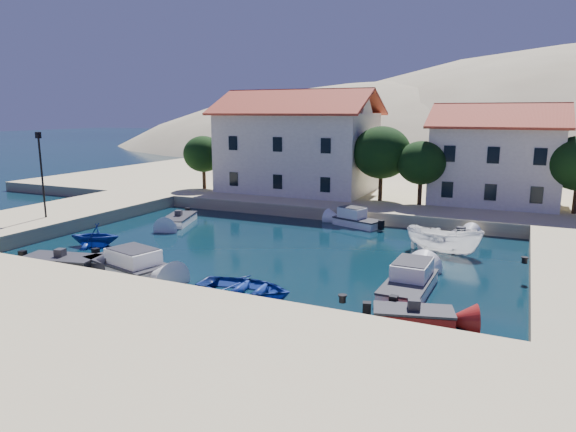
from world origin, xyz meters
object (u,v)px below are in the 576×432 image
object	(u,v)px
cabin_cruiser_south	(126,263)
boat_east	(443,253)
lamppost	(41,167)
cabin_cruiser_east	(409,283)
rowboat_south	(245,295)
building_mid	(496,153)
building_left	(298,140)

from	to	relation	value
cabin_cruiser_south	boat_east	size ratio (longest dim) A/B	1.18
lamppost	cabin_cruiser_east	world-z (taller)	lamppost
cabin_cruiser_south	rowboat_south	bearing A→B (deg)	10.88
building_mid	rowboat_south	size ratio (longest dim) A/B	2.23
building_left	cabin_cruiser_east	world-z (taller)	building_left
cabin_cruiser_south	lamppost	bearing A→B (deg)	171.11
lamppost	cabin_cruiser_south	xyz separation A→B (m)	(12.36, -5.30, -4.28)
cabin_cruiser_east	boat_east	bearing A→B (deg)	-2.19
building_mid	cabin_cruiser_south	distance (m)	31.75
cabin_cruiser_east	cabin_cruiser_south	bearing A→B (deg)	103.19
rowboat_south	boat_east	world-z (taller)	boat_east
building_left	boat_east	world-z (taller)	building_left
cabin_cruiser_east	building_left	bearing A→B (deg)	36.35
building_left	rowboat_south	bearing A→B (deg)	-71.59
cabin_cruiser_east	boat_east	xyz separation A→B (m)	(0.46, 8.10, -0.48)
building_left	lamppost	world-z (taller)	building_left
building_left	cabin_cruiser_east	distance (m)	27.64
lamppost	cabin_cruiser_south	distance (m)	14.11
boat_east	rowboat_south	bearing A→B (deg)	155.18
rowboat_south	building_mid	bearing A→B (deg)	-22.30
lamppost	boat_east	world-z (taller)	lamppost
building_left	building_mid	bearing A→B (deg)	3.18
cabin_cruiser_south	rowboat_south	distance (m)	7.75
rowboat_south	cabin_cruiser_east	distance (m)	7.98
building_left	cabin_cruiser_south	size ratio (longest dim) A/B	2.62
building_mid	boat_east	world-z (taller)	building_mid
building_left	lamppost	xyz separation A→B (m)	(-11.50, -20.00, -1.18)
building_mid	lamppost	world-z (taller)	building_mid
building_mid	cabin_cruiser_south	bearing A→B (deg)	-123.10
building_left	cabin_cruiser_south	distance (m)	25.89
building_mid	boat_east	distance (m)	16.00
building_left	cabin_cruiser_east	bearing A→B (deg)	-54.70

